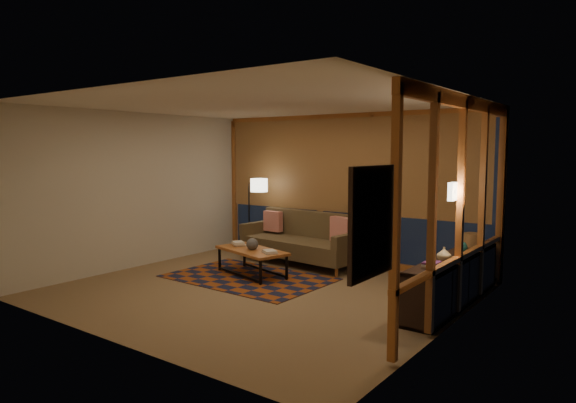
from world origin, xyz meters
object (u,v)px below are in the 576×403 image
Objects in this scene: sofa at (301,239)px; floor_lamp at (249,215)px; coffee_table at (252,262)px; bookshelf at (454,280)px.

floor_lamp reaches higher than sofa.
sofa is 1.71× the size of coffee_table.
coffee_table is at bearing -92.80° from sofa.
coffee_table is at bearing -32.79° from floor_lamp.
floor_lamp is at bearing 147.31° from coffee_table.
floor_lamp is 0.58× the size of bookshelf.
coffee_table is at bearing -173.13° from bookshelf.
coffee_table is 0.87× the size of floor_lamp.
coffee_table is 0.50× the size of bookshelf.
floor_lamp is (-1.41, 0.22, 0.30)m from sofa.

